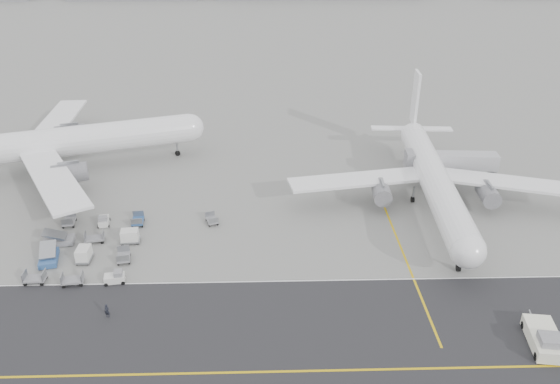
{
  "coord_description": "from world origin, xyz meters",
  "views": [
    {
      "loc": [
        10.72,
        -60.35,
        43.4
      ],
      "look_at": [
        12.7,
        12.0,
        5.85
      ],
      "focal_mm": 35.0,
      "sensor_mm": 36.0,
      "label": 1
    }
  ],
  "objects_px": {
    "pushback_tug": "(545,339)",
    "ground_crew_a": "(107,311)",
    "airliner_a": "(54,143)",
    "jet_bridge": "(453,162)",
    "airliner_b": "(433,177)"
  },
  "relations": [
    {
      "from": "pushback_tug",
      "to": "ground_crew_a",
      "type": "height_order",
      "value": "pushback_tug"
    },
    {
      "from": "airliner_a",
      "to": "ground_crew_a",
      "type": "bearing_deg",
      "value": -171.92
    },
    {
      "from": "pushback_tug",
      "to": "ground_crew_a",
      "type": "xyz_separation_m",
      "value": [
        -49.92,
        6.25,
        -0.11
      ]
    },
    {
      "from": "pushback_tug",
      "to": "jet_bridge",
      "type": "relative_size",
      "value": 0.52
    },
    {
      "from": "airliner_b",
      "to": "pushback_tug",
      "type": "xyz_separation_m",
      "value": [
        3.62,
        -33.56,
        -3.77
      ]
    },
    {
      "from": "airliner_b",
      "to": "ground_crew_a",
      "type": "relative_size",
      "value": 26.7
    },
    {
      "from": "airliner_a",
      "to": "ground_crew_a",
      "type": "height_order",
      "value": "airliner_a"
    },
    {
      "from": "airliner_b",
      "to": "jet_bridge",
      "type": "relative_size",
      "value": 2.87
    },
    {
      "from": "airliner_a",
      "to": "ground_crew_a",
      "type": "distance_m",
      "value": 46.36
    },
    {
      "from": "pushback_tug",
      "to": "ground_crew_a",
      "type": "relative_size",
      "value": 4.86
    },
    {
      "from": "airliner_b",
      "to": "jet_bridge",
      "type": "xyz_separation_m",
      "value": [
        5.3,
        6.55,
        -0.41
      ]
    },
    {
      "from": "airliner_a",
      "to": "airliner_b",
      "type": "xyz_separation_m",
      "value": [
        65.86,
        -14.46,
        -0.76
      ]
    },
    {
      "from": "airliner_a",
      "to": "jet_bridge",
      "type": "xyz_separation_m",
      "value": [
        71.16,
        -7.91,
        -1.17
      ]
    },
    {
      "from": "jet_bridge",
      "to": "ground_crew_a",
      "type": "bearing_deg",
      "value": -142.82
    },
    {
      "from": "airliner_b",
      "to": "ground_crew_a",
      "type": "distance_m",
      "value": 53.89
    }
  ]
}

